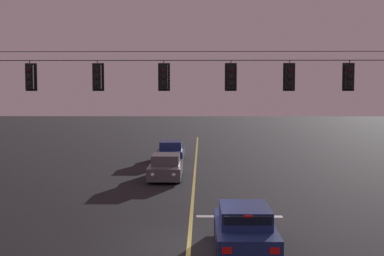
# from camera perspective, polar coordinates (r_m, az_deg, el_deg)

# --- Properties ---
(ground_plane) EXTENTS (180.00, 180.00, 0.00)m
(ground_plane) POSITION_cam_1_polar(r_m,az_deg,el_deg) (17.33, -0.34, -12.56)
(ground_plane) COLOR black
(lane_centre_stripe) EXTENTS (0.14, 60.00, 0.01)m
(lane_centre_stripe) POSITION_cam_1_polar(r_m,az_deg,el_deg) (27.71, 0.18, -6.29)
(lane_centre_stripe) COLOR #D1C64C
(lane_centre_stripe) RESTS_ON ground
(stop_bar_paint) EXTENTS (3.40, 0.36, 0.01)m
(stop_bar_paint) POSITION_cam_1_polar(r_m,az_deg,el_deg) (21.30, 5.11, -9.43)
(stop_bar_paint) COLOR silver
(stop_bar_paint) RESTS_ON ground
(signal_span_assembly) EXTENTS (20.58, 0.32, 7.56)m
(signal_span_assembly) POSITION_cam_1_polar(r_m,az_deg,el_deg) (21.30, -0.05, 1.29)
(signal_span_assembly) COLOR #2D2116
(signal_span_assembly) RESTS_ON ground
(traffic_light_leftmost) EXTENTS (0.48, 0.41, 1.22)m
(traffic_light_leftmost) POSITION_cam_1_polar(r_m,az_deg,el_deg) (22.35, -16.99, 5.27)
(traffic_light_leftmost) COLOR black
(traffic_light_left_inner) EXTENTS (0.48, 0.41, 1.22)m
(traffic_light_left_inner) POSITION_cam_1_polar(r_m,az_deg,el_deg) (21.66, -10.11, 5.43)
(traffic_light_left_inner) COLOR black
(traffic_light_centre) EXTENTS (0.48, 0.41, 1.22)m
(traffic_light_centre) POSITION_cam_1_polar(r_m,az_deg,el_deg) (21.31, -3.05, 5.51)
(traffic_light_centre) COLOR black
(traffic_light_right_inner) EXTENTS (0.48, 0.41, 1.22)m
(traffic_light_right_inner) POSITION_cam_1_polar(r_m,az_deg,el_deg) (21.29, 4.21, 5.50)
(traffic_light_right_inner) COLOR black
(traffic_light_rightmost) EXTENTS (0.48, 0.41, 1.22)m
(traffic_light_rightmost) POSITION_cam_1_polar(r_m,az_deg,el_deg) (21.55, 10.44, 5.43)
(traffic_light_rightmost) COLOR black
(traffic_light_far_right) EXTENTS (0.48, 0.41, 1.22)m
(traffic_light_far_right) POSITION_cam_1_polar(r_m,az_deg,el_deg) (22.06, 16.54, 5.30)
(traffic_light_far_right) COLOR black
(car_waiting_near_lane) EXTENTS (1.80, 4.33, 1.39)m
(car_waiting_near_lane) POSITION_cam_1_polar(r_m,az_deg,el_deg) (16.89, 5.65, -10.73)
(car_waiting_near_lane) COLOR navy
(car_waiting_near_lane) RESTS_ON ground
(car_oncoming_lead) EXTENTS (1.80, 4.42, 1.39)m
(car_oncoming_lead) POSITION_cam_1_polar(r_m,az_deg,el_deg) (30.07, -2.82, -4.25)
(car_oncoming_lead) COLOR #4C4C51
(car_oncoming_lead) RESTS_ON ground
(car_oncoming_trailing) EXTENTS (1.80, 4.42, 1.39)m
(car_oncoming_trailing) POSITION_cam_1_polar(r_m,az_deg,el_deg) (37.90, -2.27, -2.55)
(car_oncoming_trailing) COLOR navy
(car_oncoming_trailing) RESTS_ON ground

